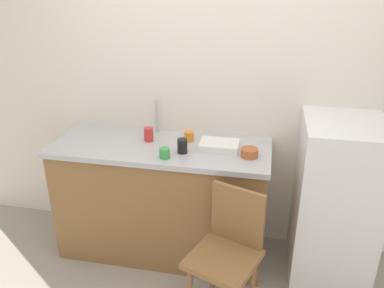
{
  "coord_description": "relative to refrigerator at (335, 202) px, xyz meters",
  "views": [
    {
      "loc": [
        0.38,
        -1.89,
        2.11
      ],
      "look_at": [
        -0.13,
        0.6,
        0.99
      ],
      "focal_mm": 36.36,
      "sensor_mm": 36.0,
      "label": 1
    }
  ],
  "objects": [
    {
      "name": "back_wall",
      "position": [
        -0.9,
        0.36,
        0.73
      ],
      "size": [
        4.8,
        0.1,
        2.67
      ],
      "primitive_type": "cube",
      "color": "white",
      "rests_on": "ground_plane"
    },
    {
      "name": "cabinet_base",
      "position": [
        -1.28,
        0.01,
        -0.16
      ],
      "size": [
        1.59,
        0.6,
        0.9
      ],
      "primitive_type": "cube",
      "color": "olive",
      "rests_on": "ground_plane"
    },
    {
      "name": "countertop",
      "position": [
        -1.28,
        0.01,
        0.31
      ],
      "size": [
        1.63,
        0.64,
        0.04
      ],
      "primitive_type": "cube",
      "color": "#B7B7BC",
      "rests_on": "cabinet_base"
    },
    {
      "name": "faucet",
      "position": [
        -1.38,
        0.26,
        0.46
      ],
      "size": [
        0.02,
        0.02,
        0.26
      ],
      "primitive_type": "cylinder",
      "color": "#B7B7BC",
      "rests_on": "countertop"
    },
    {
      "name": "refrigerator",
      "position": [
        0.0,
        0.0,
        0.0
      ],
      "size": [
        0.54,
        0.63,
        1.22
      ],
      "primitive_type": "cube",
      "color": "white",
      "rests_on": "ground_plane"
    },
    {
      "name": "chair",
      "position": [
        -0.7,
        -0.54,
        -0.11
      ],
      "size": [
        0.51,
        0.51,
        0.89
      ],
      "rotation": [
        0.0,
        0.0,
        -0.36
      ],
      "color": "olive",
      "rests_on": "ground_plane"
    },
    {
      "name": "dish_tray",
      "position": [
        -0.84,
        0.04,
        0.36
      ],
      "size": [
        0.28,
        0.2,
        0.05
      ],
      "primitive_type": "cube",
      "color": "white",
      "rests_on": "countertop"
    },
    {
      "name": "terracotta_bowl",
      "position": [
        -0.62,
        -0.06,
        0.36
      ],
      "size": [
        0.12,
        0.12,
        0.06
      ],
      "primitive_type": "cylinder",
      "color": "#B25B33",
      "rests_on": "countertop"
    },
    {
      "name": "cup_black",
      "position": [
        -1.09,
        -0.09,
        0.38
      ],
      "size": [
        0.07,
        0.07,
        0.1
      ],
      "primitive_type": "cylinder",
      "color": "black",
      "rests_on": "countertop"
    },
    {
      "name": "cup_orange",
      "position": [
        -1.09,
        0.13,
        0.37
      ],
      "size": [
        0.08,
        0.08,
        0.08
      ],
      "primitive_type": "cylinder",
      "color": "orange",
      "rests_on": "countertop"
    },
    {
      "name": "cup_green",
      "position": [
        -1.19,
        -0.19,
        0.37
      ],
      "size": [
        0.07,
        0.07,
        0.07
      ],
      "primitive_type": "cylinder",
      "color": "green",
      "rests_on": "countertop"
    },
    {
      "name": "cup_red",
      "position": [
        -1.39,
        0.07,
        0.38
      ],
      "size": [
        0.07,
        0.07,
        0.1
      ],
      "primitive_type": "cylinder",
      "color": "red",
      "rests_on": "countertop"
    }
  ]
}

